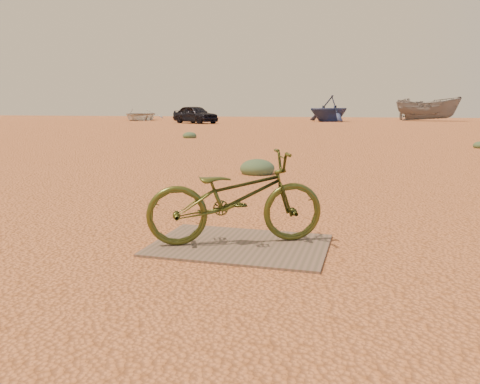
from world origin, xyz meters
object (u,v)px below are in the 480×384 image
(car, at_px, (195,114))
(boat_far_left, at_px, (329,108))
(boat_mid_right, at_px, (427,109))
(bicycle, at_px, (236,197))
(boat_near_left, at_px, (140,115))
(plywood_board, at_px, (240,245))

(car, xyz_separation_m, boat_far_left, (10.13, 7.79, 0.48))
(car, relative_size, boat_mid_right, 0.72)
(bicycle, height_order, car, car)
(bicycle, height_order, boat_mid_right, boat_mid_right)
(car, distance_m, boat_near_left, 11.02)
(bicycle, height_order, boat_far_left, boat_far_left)
(boat_near_left, bearing_deg, boat_mid_right, 1.86)
(boat_near_left, bearing_deg, car, -48.25)
(plywood_board, relative_size, bicycle, 0.98)
(boat_mid_right, bearing_deg, plywood_board, -174.56)
(plywood_board, xyz_separation_m, bicycle, (-0.06, 0.04, 0.45))
(plywood_board, distance_m, car, 34.71)
(car, relative_size, boat_near_left, 0.78)
(bicycle, distance_m, car, 34.65)
(boat_near_left, bearing_deg, boat_far_left, -6.90)
(boat_far_left, distance_m, boat_mid_right, 10.12)
(bicycle, distance_m, boat_far_left, 40.09)
(boat_near_left, xyz_separation_m, boat_mid_right, (27.69, 5.67, 0.57))
(boat_far_left, height_order, boat_mid_right, boat_far_left)
(boat_mid_right, bearing_deg, boat_far_left, 131.34)
(car, bearing_deg, boat_mid_right, -27.64)
(boat_near_left, bearing_deg, plywood_board, -70.97)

